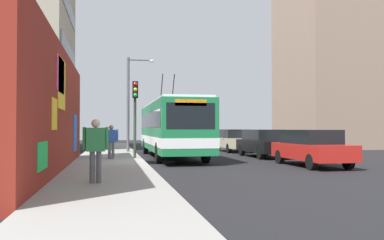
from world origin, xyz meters
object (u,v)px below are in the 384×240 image
Objects in this scene: city_bus at (171,127)px; pedestrian_midblock at (111,139)px; parked_car_red at (311,147)px; parked_car_black at (263,143)px; pedestrian_near_wall at (96,145)px; street_lamp at (131,97)px; traffic_light at (135,106)px; parked_car_champagne at (234,140)px.

city_bus is 4.20m from pedestrian_midblock.
parked_car_black is (5.69, 0.00, -0.00)m from parked_car_red.
pedestrian_near_wall is (-11.38, 3.73, -0.56)m from city_bus.
city_bus is at bearing -52.83° from pedestrian_midblock.
pedestrian_near_wall is 15.69m from street_lamp.
parked_car_champagne is at bearing -46.14° from traffic_light.
parked_car_champagne is at bearing -28.78° from pedestrian_near_wall.
parked_car_champagne is 7.84m from street_lamp.
pedestrian_midblock reaches higher than parked_car_red.
street_lamp is at bearing 96.77° from parked_car_champagne.
parked_car_red is 5.69m from parked_car_black.
parked_car_red and parked_car_champagne have the same top height.
pedestrian_midblock reaches higher than parked_car_black.
parked_car_red and parked_car_black have the same top height.
city_bus is at bearing -44.48° from traffic_light.
pedestrian_midblock is 2.04m from traffic_light.
street_lamp reaches higher than traffic_light.
city_bus is 3.01× the size of traffic_light.
parked_car_black is 5.60m from parked_car_champagne.
parked_car_champagne is 2.56× the size of pedestrian_midblock.
parked_car_champagne is 18.55m from pedestrian_near_wall.
traffic_light is at bearing 60.12° from parked_car_red.
parked_car_red is at bearing -140.96° from city_bus.
parked_car_red is 1.09× the size of parked_car_champagne.
parked_car_champagne is at bearing -46.86° from city_bus.
street_lamp is at bearing 56.80° from parked_car_black.
city_bus reaches higher than parked_car_red.
parked_car_black is at bearing 0.00° from parked_car_red.
city_bus is at bearing -18.15° from pedestrian_near_wall.
pedestrian_midblock is at bearing 105.49° from traffic_light.
parked_car_champagne is 10.38m from traffic_light.
street_lamp is at bearing 26.96° from city_bus.
city_bus is at bearing 133.14° from parked_car_champagne.
pedestrian_near_wall reaches higher than pedestrian_midblock.
traffic_light is (-1.46, 7.35, 1.94)m from parked_car_black.
street_lamp is (6.53, -1.27, 2.58)m from pedestrian_midblock.
street_lamp is at bearing -1.00° from traffic_light.
city_bus is 7.18m from parked_car_champagne.
parked_car_black is at bearing -123.20° from street_lamp.
city_bus is at bearing 82.06° from parked_car_black.
street_lamp is (15.39, -1.69, 2.52)m from pedestrian_near_wall.
parked_car_black is 1.23× the size of traffic_light.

